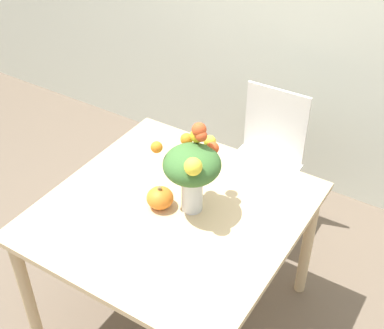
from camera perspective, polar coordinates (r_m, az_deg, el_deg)
The scene contains 5 objects.
ground_plane at distance 3.07m, azimuth -1.78°, elevation -15.50°, with size 12.00×12.00×0.00m, color brown.
dining_table at distance 2.57m, azimuth -2.07°, elevation -6.32°, with size 1.15×1.17×0.77m.
flower_vase at distance 2.36m, azimuth 0.05°, elevation -0.34°, with size 0.30×0.32×0.43m.
pumpkin at distance 2.49m, azimuth -3.43°, elevation -3.57°, with size 0.13×0.13×0.12m.
dining_chair_near_window at distance 3.31m, azimuth 7.70°, elevation 0.31°, with size 0.43×0.43×0.92m.
Camera 1 is at (1.07, -1.53, 2.44)m, focal length 50.00 mm.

